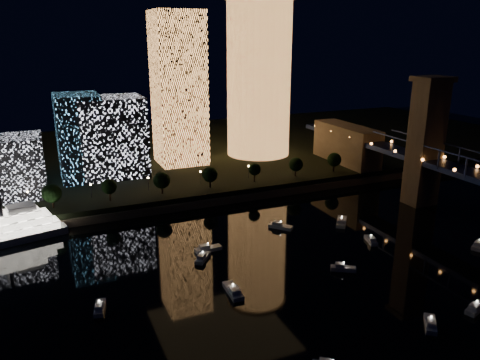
% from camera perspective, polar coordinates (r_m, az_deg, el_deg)
% --- Properties ---
extents(ground, '(520.00, 520.00, 0.00)m').
position_cam_1_polar(ground, '(127.11, 14.97, -13.86)').
color(ground, black).
rests_on(ground, ground).
extents(far_bank, '(420.00, 160.00, 5.00)m').
position_cam_1_polar(far_bank, '(261.20, -6.95, 3.35)').
color(far_bank, black).
rests_on(far_bank, ground).
extents(seawall, '(420.00, 6.00, 3.00)m').
position_cam_1_polar(seawall, '(190.83, -0.19, -2.05)').
color(seawall, '#6B5E4C').
rests_on(seawall, ground).
extents(tower_cylindrical, '(34.00, 34.00, 77.70)m').
position_cam_1_polar(tower_cylindrical, '(240.48, 2.31, 12.30)').
color(tower_cylindrical, '#FFA251').
rests_on(tower_cylindrical, far_bank).
extents(tower_rectangular, '(22.16, 22.16, 70.52)m').
position_cam_1_polar(tower_rectangular, '(225.37, -7.48, 10.90)').
color(tower_rectangular, '#FFA251').
rests_on(tower_rectangular, far_bank).
extents(midrise_blocks, '(85.71, 37.45, 36.21)m').
position_cam_1_polar(midrise_blocks, '(208.25, -21.49, 3.90)').
color(midrise_blocks, white).
rests_on(midrise_blocks, far_bank).
extents(motorboats, '(122.25, 77.25, 2.78)m').
position_cam_1_polar(motorboats, '(134.87, 8.69, -11.12)').
color(motorboats, silver).
rests_on(motorboats, ground).
extents(esplanade_trees, '(166.13, 6.85, 8.93)m').
position_cam_1_polar(esplanade_trees, '(185.14, -8.70, 0.06)').
color(esplanade_trees, black).
rests_on(esplanade_trees, far_bank).
extents(street_lamps, '(132.70, 0.70, 5.65)m').
position_cam_1_polar(street_lamps, '(189.70, -11.13, -0.11)').
color(street_lamps, black).
rests_on(street_lamps, far_bank).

